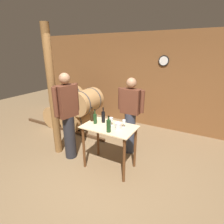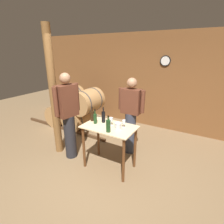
# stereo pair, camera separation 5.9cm
# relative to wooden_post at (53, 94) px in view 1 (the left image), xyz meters

# --- Properties ---
(ground_plane) EXTENTS (14.00, 14.00, 0.00)m
(ground_plane) POSITION_rel_wooden_post_xyz_m (1.30, -0.36, -1.35)
(ground_plane) COLOR brown
(back_wall) EXTENTS (8.40, 0.08, 2.70)m
(back_wall) POSITION_rel_wooden_post_xyz_m (1.30, 2.49, 0.00)
(back_wall) COLOR brown
(back_wall) RESTS_ON ground_plane
(barrel_rack) EXTENTS (2.94, 0.81, 1.23)m
(barrel_rack) POSITION_rel_wooden_post_xyz_m (-0.60, 1.21, -0.76)
(barrel_rack) COLOR #4C331E
(barrel_rack) RESTS_ON ground_plane
(tasting_table) EXTENTS (0.98, 0.61, 0.88)m
(tasting_table) POSITION_rel_wooden_post_xyz_m (1.31, 0.08, -0.66)
(tasting_table) COLOR beige
(tasting_table) RESTS_ON ground_plane
(wooden_post) EXTENTS (0.16, 0.16, 2.70)m
(wooden_post) POSITION_rel_wooden_post_xyz_m (0.00, 0.00, 0.00)
(wooden_post) COLOR brown
(wooden_post) RESTS_ON ground_plane
(wine_bottle_far_left) EXTENTS (0.08, 0.08, 0.29)m
(wine_bottle_far_left) POSITION_rel_wooden_post_xyz_m (0.88, 0.15, -0.36)
(wine_bottle_far_left) COLOR black
(wine_bottle_far_left) RESTS_ON tasting_table
(wine_bottle_left) EXTENTS (0.07, 0.07, 0.28)m
(wine_bottle_left) POSITION_rel_wooden_post_xyz_m (1.01, 0.06, -0.36)
(wine_bottle_left) COLOR #193819
(wine_bottle_left) RESTS_ON tasting_table
(wine_bottle_center) EXTENTS (0.07, 0.07, 0.30)m
(wine_bottle_center) POSITION_rel_wooden_post_xyz_m (1.11, 0.19, -0.35)
(wine_bottle_center) COLOR black
(wine_bottle_center) RESTS_ON tasting_table
(wine_bottle_right) EXTENTS (0.08, 0.08, 0.30)m
(wine_bottle_right) POSITION_rel_wooden_post_xyz_m (1.42, -0.12, -0.35)
(wine_bottle_right) COLOR #193819
(wine_bottle_right) RESTS_ON tasting_table
(wine_glass_near_left) EXTENTS (0.07, 0.07, 0.16)m
(wine_glass_near_left) POSITION_rel_wooden_post_xyz_m (1.32, 0.14, -0.35)
(wine_glass_near_left) COLOR silver
(wine_glass_near_left) RESTS_ON tasting_table
(wine_glass_near_center) EXTENTS (0.06, 0.06, 0.14)m
(wine_glass_near_center) POSITION_rel_wooden_post_xyz_m (1.56, 0.18, -0.37)
(wine_glass_near_center) COLOR silver
(wine_glass_near_center) RESTS_ON tasting_table
(ice_bucket) EXTENTS (0.12, 0.12, 0.11)m
(ice_bucket) POSITION_rel_wooden_post_xyz_m (1.50, 0.07, -0.41)
(ice_bucket) COLOR silver
(ice_bucket) RESTS_ON tasting_table
(person_host) EXTENTS (0.59, 0.24, 1.69)m
(person_host) POSITION_rel_wooden_post_xyz_m (1.42, 0.80, -0.46)
(person_host) COLOR #333847
(person_host) RESTS_ON ground_plane
(person_visitor_with_scarf) EXTENTS (0.29, 0.58, 1.81)m
(person_visitor_with_scarf) POSITION_rel_wooden_post_xyz_m (0.40, -0.02, -0.39)
(person_visitor_with_scarf) COLOR #232328
(person_visitor_with_scarf) RESTS_ON ground_plane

